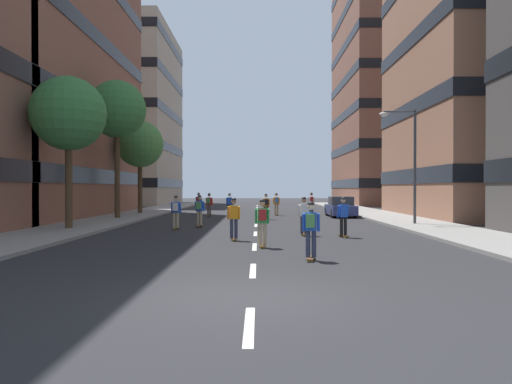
{
  "coord_description": "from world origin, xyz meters",
  "views": [
    {
      "loc": [
        0.14,
        -9.5,
        2.19
      ],
      "look_at": [
        0.0,
        18.89,
        1.93
      ],
      "focal_mm": 33.35,
      "sensor_mm": 36.0,
      "label": 1
    }
  ],
  "objects_px": {
    "skater_4": "(234,217)",
    "skater_12": "(304,214)",
    "streetlamp_right": "(409,154)",
    "skater_7": "(266,205)",
    "skater_10": "(199,209)",
    "skater_1": "(311,227)",
    "skater_6": "(199,202)",
    "skater_2": "(176,210)",
    "skater_3": "(343,215)",
    "skater_5": "(276,203)",
    "skater_8": "(209,203)",
    "street_tree_mid": "(117,110)",
    "skater_11": "(230,203)",
    "street_tree_far": "(69,114)",
    "skater_0": "(262,220)",
    "skater_9": "(311,202)",
    "parked_car_near": "(340,207)",
    "street_tree_near": "(140,144)"
  },
  "relations": [
    {
      "from": "skater_9",
      "to": "street_tree_far",
      "type": "bearing_deg",
      "value": -132.06
    },
    {
      "from": "skater_5",
      "to": "skater_12",
      "type": "bearing_deg",
      "value": -87.65
    },
    {
      "from": "skater_6",
      "to": "skater_7",
      "type": "bearing_deg",
      "value": -50.66
    },
    {
      "from": "skater_3",
      "to": "skater_8",
      "type": "relative_size",
      "value": 1.0
    },
    {
      "from": "street_tree_far",
      "to": "skater_11",
      "type": "relative_size",
      "value": 4.33
    },
    {
      "from": "skater_0",
      "to": "street_tree_mid",
      "type": "bearing_deg",
      "value": 122.94
    },
    {
      "from": "skater_4",
      "to": "skater_8",
      "type": "xyz_separation_m",
      "value": [
        -2.73,
        16.39,
        0.03
      ]
    },
    {
      "from": "streetlamp_right",
      "to": "skater_3",
      "type": "distance_m",
      "value": 8.61
    },
    {
      "from": "parked_car_near",
      "to": "skater_2",
      "type": "xyz_separation_m",
      "value": [
        -10.47,
        -10.97,
        0.32
      ]
    },
    {
      "from": "skater_1",
      "to": "skater_5",
      "type": "relative_size",
      "value": 1.0
    },
    {
      "from": "skater_4",
      "to": "skater_12",
      "type": "xyz_separation_m",
      "value": [
        3.09,
        2.01,
        0.0
      ]
    },
    {
      "from": "street_tree_far",
      "to": "skater_7",
      "type": "relative_size",
      "value": 4.33
    },
    {
      "from": "skater_5",
      "to": "skater_8",
      "type": "bearing_deg",
      "value": -164.39
    },
    {
      "from": "skater_7",
      "to": "skater_1",
      "type": "bearing_deg",
      "value": -86.75
    },
    {
      "from": "skater_1",
      "to": "skater_3",
      "type": "bearing_deg",
      "value": 71.96
    },
    {
      "from": "skater_3",
      "to": "skater_10",
      "type": "bearing_deg",
      "value": 141.74
    },
    {
      "from": "skater_11",
      "to": "street_tree_near",
      "type": "bearing_deg",
      "value": 161.51
    },
    {
      "from": "street_tree_far",
      "to": "skater_4",
      "type": "bearing_deg",
      "value": -27.49
    },
    {
      "from": "street_tree_far",
      "to": "skater_10",
      "type": "height_order",
      "value": "street_tree_far"
    },
    {
      "from": "skater_6",
      "to": "parked_car_near",
      "type": "bearing_deg",
      "value": -18.49
    },
    {
      "from": "streetlamp_right",
      "to": "skater_7",
      "type": "bearing_deg",
      "value": 146.06
    },
    {
      "from": "street_tree_mid",
      "to": "skater_11",
      "type": "xyz_separation_m",
      "value": [
        7.45,
        3.75,
        -6.51
      ]
    },
    {
      "from": "skater_10",
      "to": "skater_11",
      "type": "distance_m",
      "value": 9.81
    },
    {
      "from": "skater_3",
      "to": "skater_5",
      "type": "bearing_deg",
      "value": 97.95
    },
    {
      "from": "skater_1",
      "to": "skater_10",
      "type": "bearing_deg",
      "value": 111.81
    },
    {
      "from": "streetlamp_right",
      "to": "skater_12",
      "type": "height_order",
      "value": "streetlamp_right"
    },
    {
      "from": "street_tree_mid",
      "to": "skater_10",
      "type": "height_order",
      "value": "street_tree_mid"
    },
    {
      "from": "skater_3",
      "to": "skater_7",
      "type": "distance_m",
      "value": 12.22
    },
    {
      "from": "skater_4",
      "to": "skater_9",
      "type": "distance_m",
      "value": 20.85
    },
    {
      "from": "street_tree_near",
      "to": "skater_6",
      "type": "distance_m",
      "value": 6.67
    },
    {
      "from": "skater_11",
      "to": "skater_7",
      "type": "bearing_deg",
      "value": -51.95
    },
    {
      "from": "skater_1",
      "to": "skater_5",
      "type": "xyz_separation_m",
      "value": [
        -0.16,
        23.19,
        0.0
      ]
    },
    {
      "from": "skater_2",
      "to": "skater_3",
      "type": "xyz_separation_m",
      "value": [
        8.04,
        -3.82,
        -0.03
      ]
    },
    {
      "from": "skater_4",
      "to": "skater_5",
      "type": "relative_size",
      "value": 1.0
    },
    {
      "from": "skater_8",
      "to": "skater_12",
      "type": "height_order",
      "value": "same"
    },
    {
      "from": "parked_car_near",
      "to": "skater_6",
      "type": "relative_size",
      "value": 2.47
    },
    {
      "from": "skater_10",
      "to": "skater_12",
      "type": "distance_m",
      "value": 7.19
    },
    {
      "from": "street_tree_mid",
      "to": "skater_10",
      "type": "distance_m",
      "value": 10.88
    },
    {
      "from": "skater_11",
      "to": "streetlamp_right",
      "type": "bearing_deg",
      "value": -39.56
    },
    {
      "from": "street_tree_mid",
      "to": "skater_12",
      "type": "relative_size",
      "value": 5.27
    },
    {
      "from": "street_tree_far",
      "to": "skater_1",
      "type": "distance_m",
      "value": 15.72
    },
    {
      "from": "skater_0",
      "to": "skater_9",
      "type": "relative_size",
      "value": 1.0
    },
    {
      "from": "skater_6",
      "to": "skater_5",
      "type": "bearing_deg",
      "value": -16.89
    },
    {
      "from": "skater_2",
      "to": "skater_6",
      "type": "bearing_deg",
      "value": 92.62
    },
    {
      "from": "skater_7",
      "to": "street_tree_far",
      "type": "bearing_deg",
      "value": -139.95
    },
    {
      "from": "skater_9",
      "to": "skater_4",
      "type": "bearing_deg",
      "value": -105.19
    },
    {
      "from": "skater_4",
      "to": "skater_8",
      "type": "relative_size",
      "value": 1.0
    },
    {
      "from": "streetlamp_right",
      "to": "skater_0",
      "type": "xyz_separation_m",
      "value": [
        -8.46,
        -9.94,
        -3.12
      ]
    },
    {
      "from": "street_tree_far",
      "to": "skater_4",
      "type": "relative_size",
      "value": 4.33
    },
    {
      "from": "skater_6",
      "to": "skater_10",
      "type": "distance_m",
      "value": 13.08
    }
  ]
}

